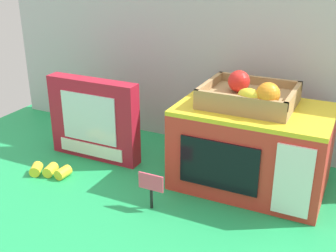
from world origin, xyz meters
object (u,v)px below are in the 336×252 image
object	(u,v)px
cookie_set_box	(94,120)
toy_microwave	(252,147)
food_groups_crate	(250,96)
loose_toy_banana	(50,171)
price_sign	(150,185)

from	to	relation	value
cookie_set_box	toy_microwave	bearing A→B (deg)	5.37
food_groups_crate	loose_toy_banana	bearing A→B (deg)	-157.74
toy_microwave	food_groups_crate	distance (m)	0.15
toy_microwave	cookie_set_box	xyz separation A→B (m)	(-0.50, -0.05, 0.01)
food_groups_crate	price_sign	xyz separation A→B (m)	(-0.18, -0.24, -0.20)
toy_microwave	loose_toy_banana	bearing A→B (deg)	-158.94
loose_toy_banana	price_sign	bearing A→B (deg)	-3.78
food_groups_crate	price_sign	size ratio (longest dim) A/B	2.44
price_sign	toy_microwave	bearing A→B (deg)	49.73
food_groups_crate	price_sign	bearing A→B (deg)	-126.91
food_groups_crate	price_sign	world-z (taller)	food_groups_crate
cookie_set_box	loose_toy_banana	bearing A→B (deg)	-107.45
food_groups_crate	cookie_set_box	bearing A→B (deg)	-173.72
food_groups_crate	cookie_set_box	distance (m)	0.50
toy_microwave	food_groups_crate	bearing A→B (deg)	161.80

